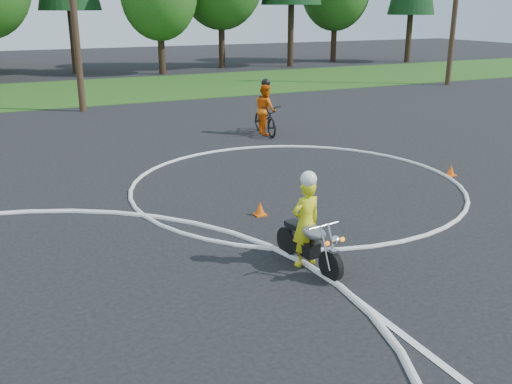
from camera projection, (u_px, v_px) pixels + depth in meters
name	position (u px, v px, depth m)	size (l,w,h in m)	color
course_markings	(74.00, 299.00, 8.52)	(19.05, 19.05, 0.12)	silver
primary_motorcycle	(310.00, 243.00, 9.45)	(0.60, 1.70, 0.90)	black
rider_primary_grp	(306.00, 220.00, 9.45)	(0.59, 0.43, 1.66)	yellow
rider_second_grp	(266.00, 115.00, 19.46)	(0.88, 2.02, 1.89)	black
traffic_cones	(241.00, 319.00, 7.75)	(19.50, 10.44, 0.30)	#F15B0C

